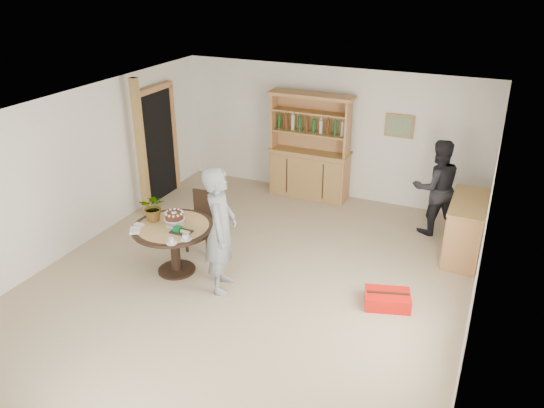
{
  "coord_description": "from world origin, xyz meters",
  "views": [
    {
      "loc": [
        2.97,
        -5.88,
        4.26
      ],
      "look_at": [
        0.14,
        0.47,
        1.05
      ],
      "focal_mm": 35.0,
      "sensor_mm": 36.0,
      "label": 1
    }
  ],
  "objects_px": {
    "hutch": "(310,162)",
    "sideboard": "(466,229)",
    "teen_boy": "(221,231)",
    "dining_table": "(174,235)",
    "red_suitcase": "(387,299)",
    "dining_chair": "(203,217)",
    "adult_person": "(436,187)"
  },
  "relations": [
    {
      "from": "adult_person",
      "to": "red_suitcase",
      "type": "distance_m",
      "value": 2.57
    },
    {
      "from": "hutch",
      "to": "adult_person",
      "type": "bearing_deg",
      "value": -13.92
    },
    {
      "from": "sideboard",
      "to": "dining_chair",
      "type": "height_order",
      "value": "dining_chair"
    },
    {
      "from": "dining_chair",
      "to": "adult_person",
      "type": "xyz_separation_m",
      "value": [
        3.29,
        2.03,
        0.29
      ]
    },
    {
      "from": "hutch",
      "to": "teen_boy",
      "type": "relative_size",
      "value": 1.12
    },
    {
      "from": "dining_table",
      "to": "red_suitcase",
      "type": "relative_size",
      "value": 1.74
    },
    {
      "from": "hutch",
      "to": "sideboard",
      "type": "distance_m",
      "value": 3.29
    },
    {
      "from": "adult_person",
      "to": "sideboard",
      "type": "bearing_deg",
      "value": 102.94
    },
    {
      "from": "hutch",
      "to": "red_suitcase",
      "type": "bearing_deg",
      "value": -53.47
    },
    {
      "from": "hutch",
      "to": "dining_chair",
      "type": "distance_m",
      "value": 2.77
    },
    {
      "from": "sideboard",
      "to": "red_suitcase",
      "type": "distance_m",
      "value": 2.01
    },
    {
      "from": "red_suitcase",
      "to": "dining_table",
      "type": "bearing_deg",
      "value": 170.86
    },
    {
      "from": "hutch",
      "to": "red_suitcase",
      "type": "relative_size",
      "value": 2.96
    },
    {
      "from": "teen_boy",
      "to": "hutch",
      "type": "bearing_deg",
      "value": -19.19
    },
    {
      "from": "hutch",
      "to": "dining_table",
      "type": "distance_m",
      "value": 3.57
    },
    {
      "from": "dining_chair",
      "to": "teen_boy",
      "type": "distance_m",
      "value": 1.32
    },
    {
      "from": "hutch",
      "to": "teen_boy",
      "type": "distance_m",
      "value": 3.58
    },
    {
      "from": "sideboard",
      "to": "adult_person",
      "type": "relative_size",
      "value": 0.76
    },
    {
      "from": "hutch",
      "to": "dining_chair",
      "type": "bearing_deg",
      "value": -107.45
    },
    {
      "from": "adult_person",
      "to": "red_suitcase",
      "type": "xyz_separation_m",
      "value": [
        -0.19,
        -2.45,
        -0.72
      ]
    },
    {
      "from": "dining_table",
      "to": "dining_chair",
      "type": "relative_size",
      "value": 1.27
    },
    {
      "from": "sideboard",
      "to": "hutch",
      "type": "bearing_deg",
      "value": 157.79
    },
    {
      "from": "adult_person",
      "to": "red_suitcase",
      "type": "height_order",
      "value": "adult_person"
    },
    {
      "from": "dining_table",
      "to": "teen_boy",
      "type": "bearing_deg",
      "value": -6.71
    },
    {
      "from": "sideboard",
      "to": "teen_boy",
      "type": "height_order",
      "value": "teen_boy"
    },
    {
      "from": "sideboard",
      "to": "dining_chair",
      "type": "relative_size",
      "value": 1.33
    },
    {
      "from": "red_suitcase",
      "to": "teen_boy",
      "type": "bearing_deg",
      "value": 176.1
    },
    {
      "from": "sideboard",
      "to": "teen_boy",
      "type": "bearing_deg",
      "value": -142.3
    },
    {
      "from": "hutch",
      "to": "adult_person",
      "type": "xyz_separation_m",
      "value": [
        2.46,
        -0.61,
        0.14
      ]
    },
    {
      "from": "dining_table",
      "to": "teen_boy",
      "type": "height_order",
      "value": "teen_boy"
    },
    {
      "from": "sideboard",
      "to": "teen_boy",
      "type": "xyz_separation_m",
      "value": [
        -3.01,
        -2.33,
        0.44
      ]
    },
    {
      "from": "dining_chair",
      "to": "sideboard",
      "type": "bearing_deg",
      "value": 15.24
    }
  ]
}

